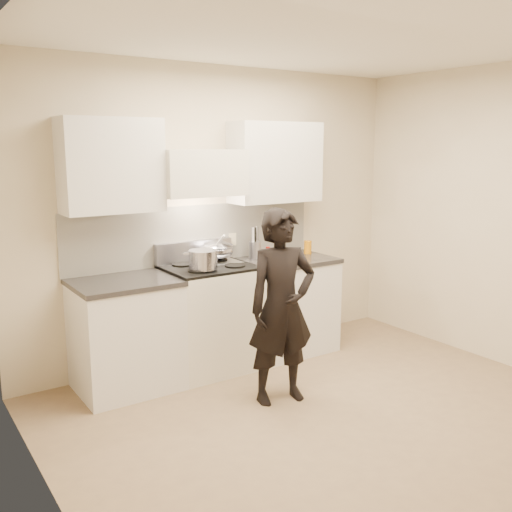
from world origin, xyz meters
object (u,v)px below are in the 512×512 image
at_px(wok, 216,250).
at_px(person, 282,307).
at_px(stove, 209,317).
at_px(utensil_crock, 255,249).
at_px(counter_right, 284,305).

bearing_deg(wok, person, -90.73).
bearing_deg(stove, wok, 41.97).
relative_size(stove, wok, 2.34).
relative_size(stove, utensil_crock, 3.16).
relative_size(counter_right, utensil_crock, 3.03).
height_order(counter_right, wok, wok).
xyz_separation_m(stove, utensil_crock, (0.60, 0.17, 0.54)).
xyz_separation_m(counter_right, utensil_crock, (-0.23, 0.17, 0.55)).
distance_m(wok, utensil_crock, 0.44).
bearing_deg(stove, counter_right, 0.00).
bearing_deg(utensil_crock, wok, -177.30).
height_order(stove, counter_right, stove).
bearing_deg(person, utensil_crock, 76.79).
bearing_deg(utensil_crock, person, -113.24).
bearing_deg(counter_right, wok, 167.81).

